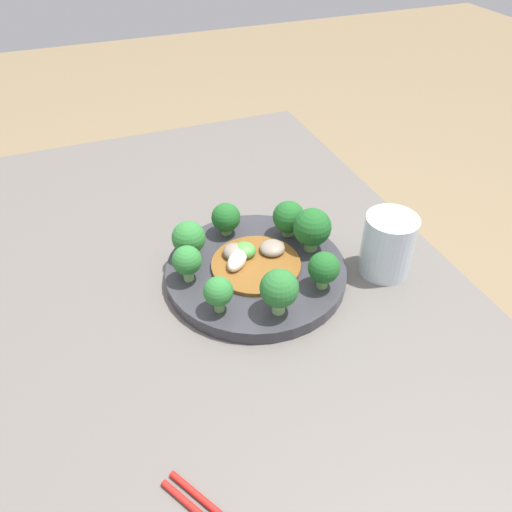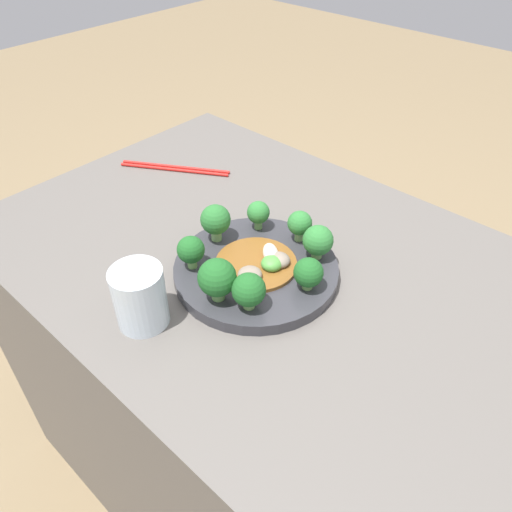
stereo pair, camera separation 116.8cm
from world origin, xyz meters
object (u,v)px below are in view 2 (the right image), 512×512
Objects in this scene: broccoli_east at (216,220)px; chopsticks at (175,168)px; stirfry_center at (261,263)px; broccoli_northwest at (249,290)px; plate at (256,270)px; broccoli_north at (216,278)px; broccoli_southeast at (258,213)px; broccoli_southwest at (318,241)px; broccoli_west at (308,273)px; broccoli_south at (301,224)px; drinking_glass at (140,297)px; broccoli_northeast at (191,250)px.

chopsticks is (0.27, -0.13, -0.06)m from broccoli_east.
broccoli_northwest is at bearing 120.22° from stirfry_center.
broccoli_east is at bearing -3.32° from plate.
broccoli_north reaches higher than broccoli_east.
plate is 0.11m from broccoli_southeast.
broccoli_southwest is 0.08m from broccoli_west.
broccoli_south is at bearing -96.47° from plate.
broccoli_south reaches higher than plate.
broccoli_northwest is 1.11× the size of broccoli_southeast.
broccoli_southeast is 0.31m from chopsticks.
broccoli_west is 0.12m from broccoli_south.
broccoli_north reaches higher than broccoli_south.
broccoli_south is at bearing -138.91° from broccoli_east.
drinking_glass reaches higher than broccoli_south.
broccoli_east is 1.26× the size of broccoli_southeast.
drinking_glass is (-0.04, 0.20, -0.01)m from broccoli_east.
broccoli_southwest reaches higher than chopsticks.
chopsticks is at bearing -19.61° from stirfry_center.
broccoli_east reaches higher than broccoli_southwest.
stirfry_center is at bearing -161.09° from plate.
drinking_glass is (0.15, 0.21, -0.00)m from broccoli_west.
plate is 4.53× the size of broccoli_northwest.
broccoli_northwest is at bearing 153.13° from chopsticks.
chopsticks is (0.47, -0.12, -0.05)m from broccoli_west.
broccoli_north reaches higher than broccoli_southeast.
broccoli_northwest reaches higher than broccoli_south.
chopsticks is at bearing -35.64° from broccoli_northeast.
stirfry_center is at bearing -91.31° from broccoli_north.
broccoli_northeast is 0.13m from broccoli_northwest.
broccoli_west is at bearing -112.99° from broccoli_northwest.
broccoli_east is at bearing -73.49° from broccoli_northeast.
broccoli_southwest is 1.06× the size of broccoli_south.
chopsticks is (0.38, -0.04, -0.05)m from broccoli_south.
broccoli_southeast is at bearing -45.14° from stirfry_center.
broccoli_south is at bearing -91.35° from broccoli_north.
stirfry_center is (-0.01, -0.00, 0.02)m from plate.
broccoli_north is 0.05m from broccoli_northwest.
broccoli_southeast is 0.27m from drinking_glass.
broccoli_south is at bearing -164.15° from broccoli_southeast.
broccoli_west is 0.10m from broccoli_northwest.
broccoli_northeast reaches higher than broccoli_southeast.
broccoli_southwest is 1.10× the size of broccoli_west.
broccoli_northeast is at bearing 49.25° from broccoli_southwest.
broccoli_east is at bearing 41.09° from broccoli_south.
broccoli_southwest is 0.21m from broccoli_northeast.
broccoli_north is 0.20m from broccoli_south.
drinking_glass is at bearing 73.66° from plate.
stirfry_center is (-0.11, 0.00, -0.03)m from broccoli_east.
drinking_glass is 0.44× the size of chopsticks.
broccoli_west reaches higher than plate.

